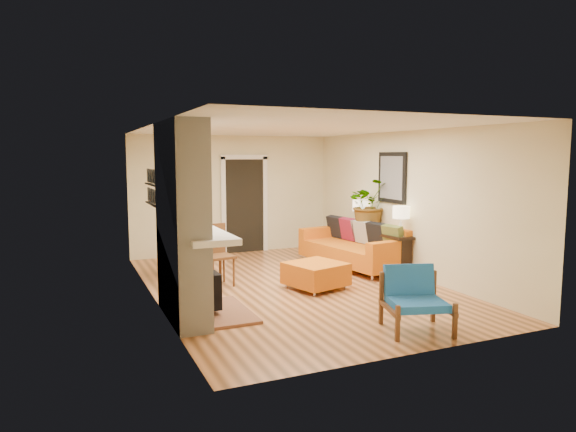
# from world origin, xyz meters

# --- Properties ---
(room_shell) EXTENTS (6.50, 6.50, 6.50)m
(room_shell) POSITION_xyz_m (0.60, 2.63, 1.24)
(room_shell) COLOR #D18550
(room_shell) RESTS_ON ground
(fireplace) EXTENTS (1.09, 1.68, 2.60)m
(fireplace) POSITION_xyz_m (-2.00, -1.00, 1.24)
(fireplace) COLOR white
(fireplace) RESTS_ON ground
(sofa) EXTENTS (1.32, 2.43, 0.91)m
(sofa) POSITION_xyz_m (1.74, 0.86, 0.40)
(sofa) COLOR silver
(sofa) RESTS_ON ground
(ottoman) EXTENTS (1.03, 1.03, 0.42)m
(ottoman) POSITION_xyz_m (0.27, -0.31, 0.24)
(ottoman) COLOR silver
(ottoman) RESTS_ON ground
(blue_chair) EXTENTS (0.93, 0.91, 0.78)m
(blue_chair) POSITION_xyz_m (0.52, -2.55, 0.42)
(blue_chair) COLOR brown
(blue_chair) RESTS_ON ground
(dining_table) EXTENTS (1.01, 1.94, 1.02)m
(dining_table) POSITION_xyz_m (-1.33, 1.18, 0.67)
(dining_table) COLOR brown
(dining_table) RESTS_ON ground
(console_table) EXTENTS (0.34, 1.85, 0.72)m
(console_table) POSITION_xyz_m (2.07, 0.60, 0.58)
(console_table) COLOR black
(console_table) RESTS_ON ground
(lamp_near) EXTENTS (0.30, 0.30, 0.54)m
(lamp_near) POSITION_xyz_m (2.07, -0.11, 1.06)
(lamp_near) COLOR white
(lamp_near) RESTS_ON console_table
(lamp_far) EXTENTS (0.30, 0.30, 0.54)m
(lamp_far) POSITION_xyz_m (2.07, 1.28, 1.06)
(lamp_far) COLOR white
(lamp_far) RESTS_ON console_table
(houseplant) EXTENTS (1.00, 0.90, 0.99)m
(houseplant) POSITION_xyz_m (2.06, 0.91, 1.22)
(houseplant) COLOR #1E5919
(houseplant) RESTS_ON console_table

